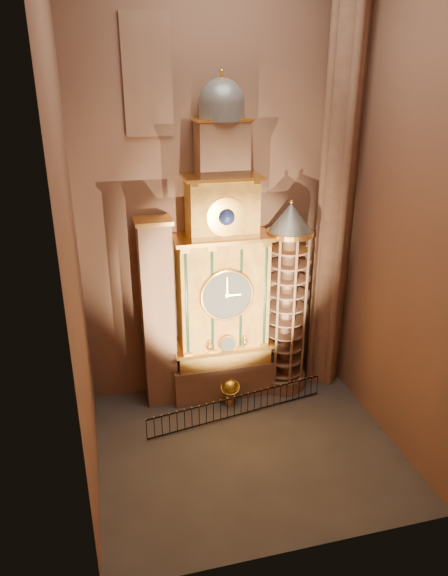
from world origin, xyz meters
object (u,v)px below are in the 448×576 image
object	(u,v)px
astronomical_clock	(222,281)
celestial_globe	(230,390)
portrait_tower	(158,315)
stair_turret	(286,301)
iron_railing	(238,406)

from	to	relation	value
astronomical_clock	celestial_globe	bearing A→B (deg)	-85.95
portrait_tower	stair_turret	xyz separation A→B (m)	(6.90, -0.28, 0.12)
astronomical_clock	celestial_globe	distance (m)	5.94
portrait_tower	iron_railing	size ratio (longest dim) A/B	1.06
astronomical_clock	iron_railing	distance (m)	6.54
celestial_globe	iron_railing	size ratio (longest dim) A/B	0.16
celestial_globe	iron_railing	world-z (taller)	celestial_globe
stair_turret	astronomical_clock	bearing A→B (deg)	175.70
astronomical_clock	portrait_tower	world-z (taller)	astronomical_clock
celestial_globe	astronomical_clock	bearing A→B (deg)	94.05
astronomical_clock	celestial_globe	world-z (taller)	astronomical_clock
portrait_tower	iron_railing	xyz separation A→B (m)	(3.60, -2.54, -4.50)
astronomical_clock	stair_turret	size ratio (longest dim) A/B	1.55
stair_turret	iron_railing	size ratio (longest dim) A/B	1.12
portrait_tower	celestial_globe	world-z (taller)	portrait_tower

